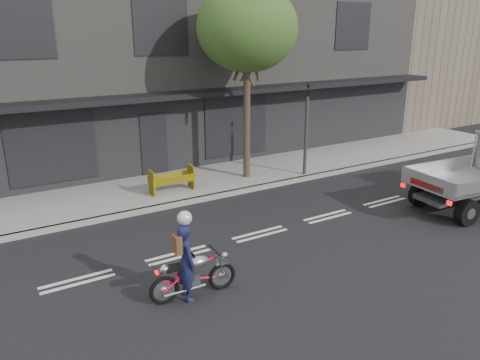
% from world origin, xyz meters
% --- Properties ---
extents(ground, '(80.00, 80.00, 0.00)m').
position_xyz_m(ground, '(0.00, 0.00, 0.00)').
color(ground, black).
rests_on(ground, ground).
extents(sidewalk, '(32.00, 3.20, 0.15)m').
position_xyz_m(sidewalk, '(0.00, 4.70, 0.07)').
color(sidewalk, gray).
rests_on(sidewalk, ground).
extents(kerb, '(32.00, 0.20, 0.15)m').
position_xyz_m(kerb, '(0.00, 3.10, 0.07)').
color(kerb, gray).
rests_on(kerb, ground).
extents(building_main, '(26.00, 10.00, 8.00)m').
position_xyz_m(building_main, '(0.00, 11.30, 4.00)').
color(building_main, slate).
rests_on(building_main, ground).
extents(building_neighbour, '(14.00, 10.00, 10.00)m').
position_xyz_m(building_neighbour, '(20.00, 11.30, 5.00)').
color(building_neighbour, brown).
rests_on(building_neighbour, ground).
extents(street_tree, '(3.40, 3.40, 6.74)m').
position_xyz_m(street_tree, '(2.20, 4.20, 5.28)').
color(street_tree, '#382B21').
rests_on(street_tree, ground).
extents(traffic_light_pole, '(0.12, 0.12, 3.50)m').
position_xyz_m(traffic_light_pole, '(4.20, 3.35, 1.65)').
color(traffic_light_pole, '#2D2D30').
rests_on(traffic_light_pole, ground).
extents(motorcycle, '(1.89, 0.55, 0.97)m').
position_xyz_m(motorcycle, '(-2.86, -1.84, 0.50)').
color(motorcycle, black).
rests_on(motorcycle, ground).
extents(rider, '(0.44, 0.63, 1.64)m').
position_xyz_m(rider, '(-3.01, -1.84, 0.82)').
color(rider, '#161A3F').
rests_on(rider, ground).
extents(construction_barrier, '(1.51, 0.63, 0.84)m').
position_xyz_m(construction_barrier, '(-0.77, 3.85, 0.57)').
color(construction_barrier, yellow).
rests_on(construction_barrier, sidewalk).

